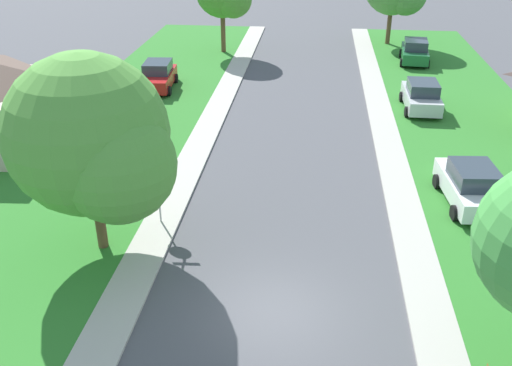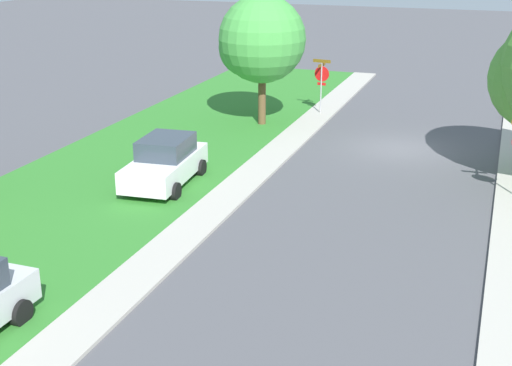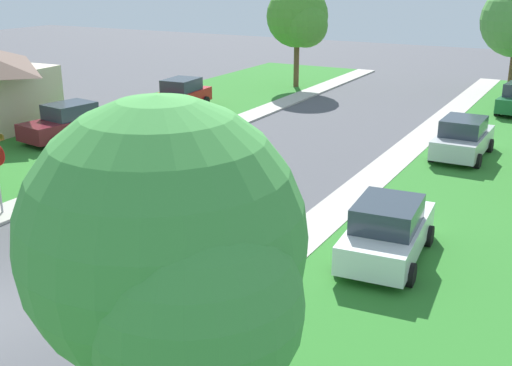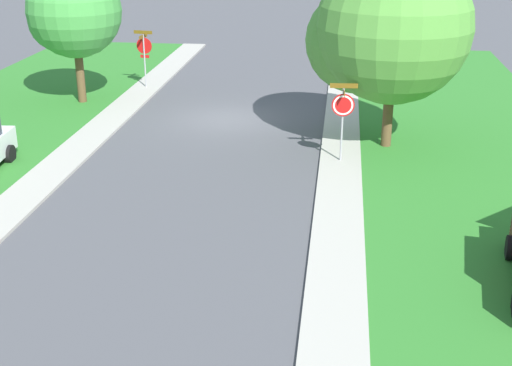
% 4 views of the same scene
% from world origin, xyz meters
% --- Properties ---
extents(ground_plane, '(120.00, 120.00, 0.00)m').
position_xyz_m(ground_plane, '(0.00, 0.00, 0.00)').
color(ground_plane, '#4C4C51').
extents(sidewalk_east, '(1.40, 56.00, 0.10)m').
position_xyz_m(sidewalk_east, '(4.70, 12.00, 0.05)').
color(sidewalk_east, '#ADA89E').
rests_on(sidewalk_east, ground).
extents(lawn_east, '(8.00, 56.00, 0.08)m').
position_xyz_m(lawn_east, '(9.40, 12.00, 0.04)').
color(lawn_east, '#2D7528').
rests_on(lawn_east, ground).
extents(sidewalk_west, '(1.40, 56.00, 0.10)m').
position_xyz_m(sidewalk_west, '(-4.70, 12.00, 0.05)').
color(sidewalk_west, '#ADA89E').
rests_on(sidewalk_west, ground).
extents(lawn_west, '(8.00, 56.00, 0.08)m').
position_xyz_m(lawn_west, '(-9.40, 12.00, 0.04)').
color(lawn_west, '#2D7528').
rests_on(lawn_west, ground).
extents(stop_sign_far_corner, '(0.92, 0.92, 2.77)m').
position_xyz_m(stop_sign_far_corner, '(-4.70, 4.68, 1.89)').
color(stop_sign_far_corner, '#9E9EA3').
rests_on(stop_sign_far_corner, ground).
extents(car_green_behind_trees, '(2.34, 4.45, 1.76)m').
position_xyz_m(car_green_behind_trees, '(8.06, 28.92, 0.87)').
color(car_green_behind_trees, '#1E6033').
rests_on(car_green_behind_trees, ground).
extents(car_white_across_road, '(2.30, 4.43, 1.76)m').
position_xyz_m(car_white_across_road, '(7.29, 7.42, 0.87)').
color(car_white_across_road, white).
rests_on(car_white_across_road, ground).
extents(car_maroon_near_corner, '(2.51, 4.52, 1.76)m').
position_xyz_m(car_maroon_near_corner, '(-9.64, 12.70, 0.87)').
color(car_maroon_near_corner, maroon).
rests_on(car_maroon_near_corner, ground).
extents(car_silver_driveway_right, '(2.07, 4.32, 1.76)m').
position_xyz_m(car_silver_driveway_right, '(7.01, 18.58, 0.87)').
color(car_silver_driveway_right, silver).
rests_on(car_silver_driveway_right, ground).
extents(car_red_kerbside_mid, '(2.28, 4.42, 1.76)m').
position_xyz_m(car_red_kerbside_mid, '(-9.06, 20.84, 0.87)').
color(car_red_kerbside_mid, red).
rests_on(car_red_kerbside_mid, ground).
extents(tree_across_left, '(5.73, 5.33, 7.03)m').
position_xyz_m(tree_across_left, '(-6.01, 2.60, 4.19)').
color(tree_across_left, brown).
rests_on(tree_across_left, ground).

